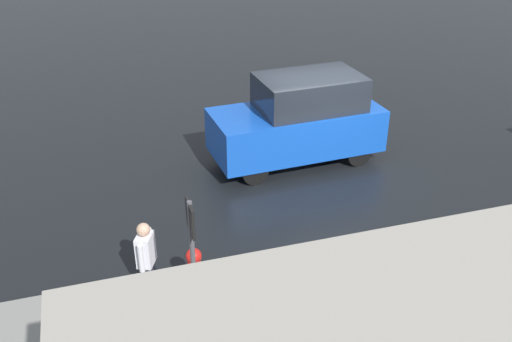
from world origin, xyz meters
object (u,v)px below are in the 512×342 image
Objects in this scene: pedestrian at (146,252)px; sign_post at (193,254)px; fire_hydrant at (195,270)px; moving_hatchback at (300,120)px.

pedestrian is 1.81m from sign_post.
moving_hatchback is at bearing -130.17° from fire_hydrant.
sign_post reaches higher than pedestrian.
sign_post is at bearing 55.27° from moving_hatchback.
fire_hydrant is 0.33× the size of sign_post.
sign_post is (3.53, 5.09, 0.55)m from moving_hatchback.
fire_hydrant is 0.66× the size of pedestrian.
moving_hatchback is 6.22m from sign_post.
moving_hatchback is 3.27× the size of pedestrian.
pedestrian reaches higher than fire_hydrant.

